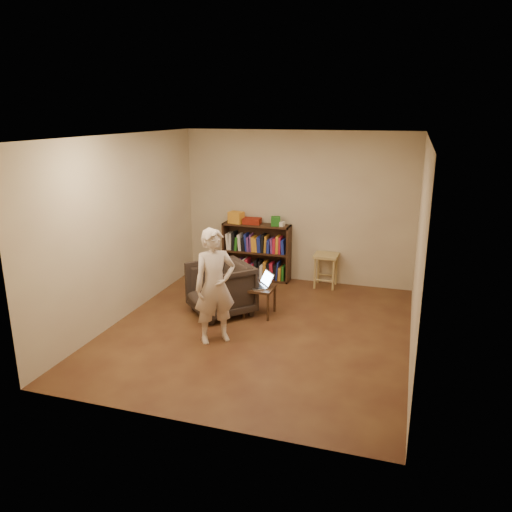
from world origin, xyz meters
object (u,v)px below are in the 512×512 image
(bookshelf, at_px, (257,255))
(side_table, at_px, (259,291))
(armchair, at_px, (221,289))
(stool, at_px, (326,261))
(laptop, at_px, (261,283))
(person, at_px, (215,286))

(bookshelf, height_order, side_table, bookshelf)
(armchair, bearing_deg, stool, 95.62)
(armchair, xyz_separation_m, side_table, (0.56, 0.12, -0.02))
(stool, relative_size, armchair, 0.68)
(armchair, bearing_deg, side_table, 55.96)
(laptop, bearing_deg, bookshelf, 160.25)
(laptop, height_order, person, person)
(armchair, bearing_deg, laptop, 57.91)
(armchair, bearing_deg, person, -29.34)
(side_table, height_order, person, person)
(person, bearing_deg, laptop, 33.32)
(bookshelf, bearing_deg, stool, -2.93)
(laptop, xyz_separation_m, person, (-0.31, -1.02, 0.27))
(bookshelf, bearing_deg, person, -84.61)
(stool, distance_m, side_table, 1.68)
(bookshelf, bearing_deg, armchair, -90.90)
(side_table, distance_m, person, 1.11)
(stool, bearing_deg, bookshelf, 177.07)
(side_table, bearing_deg, person, -106.13)
(stool, distance_m, armchair, 2.08)
(bookshelf, relative_size, laptop, 2.71)
(side_table, relative_size, person, 0.29)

